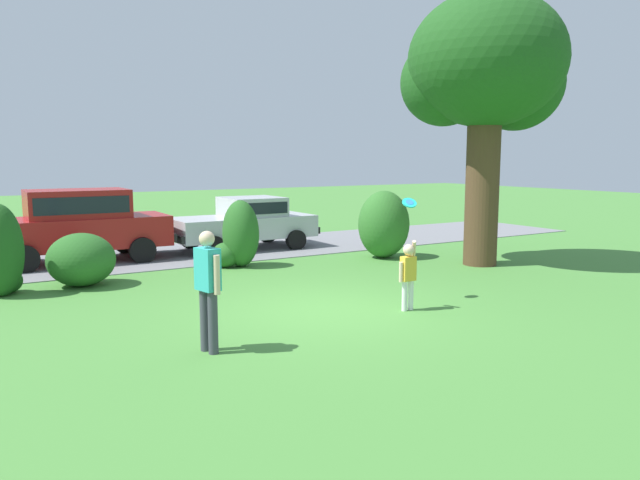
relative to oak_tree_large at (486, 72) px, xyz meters
name	(u,v)px	position (x,y,z in m)	size (l,w,h in m)	color
ground_plane	(325,310)	(-6.04, -2.08, -4.87)	(80.00, 80.00, 0.00)	#478438
driveway_strip	(185,254)	(-6.04, 5.52, -4.86)	(28.00, 4.40, 0.02)	slate
oak_tree_large	(486,72)	(0.00, 0.00, 0.00)	(4.24, 3.99, 6.80)	#513823
shrub_near_tree	(0,254)	(-10.93, 2.25, -4.01)	(0.91, 0.95, 1.86)	#1E511C
shrub_centre_left	(81,260)	(-9.39, 2.43, -4.30)	(1.43, 1.38, 1.15)	#286023
shrub_centre	(238,237)	(-5.56, 2.83, -4.11)	(1.17, 1.03, 1.69)	#286023
shrub_centre_right	(384,224)	(-1.57, 2.05, -3.95)	(1.44, 1.34, 1.85)	#33702B
parked_sedan	(246,221)	(-4.15, 5.48, -4.02)	(4.41, 2.12, 1.56)	silver
parked_suv	(78,222)	(-8.87, 5.58, -3.79)	(4.73, 2.15, 1.92)	maroon
child_thrower	(408,271)	(-4.77, -2.86, -4.15)	(0.46, 0.26, 1.29)	white
frisbee	(409,203)	(-4.25, -2.24, -2.98)	(0.31, 0.25, 0.23)	#1EB7B2
adult_onlooker	(208,284)	(-8.71, -3.25, -3.89)	(0.30, 0.52, 1.74)	#3F3F4C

